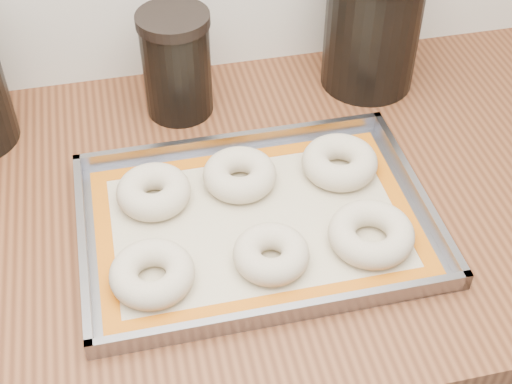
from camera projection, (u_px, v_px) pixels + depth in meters
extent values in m
cube|color=#556055|center=(268.00, 373.00, 1.32)|extent=(3.00, 0.65, 0.86)
cube|color=brown|center=(272.00, 200.00, 1.01)|extent=(3.06, 0.68, 0.04)
cube|color=gray|center=(256.00, 224.00, 0.95)|extent=(0.46, 0.33, 0.00)
cube|color=gray|center=(232.00, 141.00, 1.05)|extent=(0.46, 0.01, 0.02)
cube|color=gray|center=(286.00, 313.00, 0.83)|extent=(0.46, 0.01, 0.02)
cube|color=gray|center=(83.00, 245.00, 0.90)|extent=(0.01, 0.33, 0.02)
cube|color=gray|center=(416.00, 191.00, 0.97)|extent=(0.01, 0.33, 0.02)
cube|color=#C6B793|center=(256.00, 222.00, 0.95)|extent=(0.42, 0.29, 0.00)
cube|color=#C35E0D|center=(236.00, 157.00, 1.04)|extent=(0.42, 0.02, 0.00)
cube|color=#C35E0D|center=(281.00, 300.00, 0.85)|extent=(0.42, 0.02, 0.00)
cube|color=#C35E0D|center=(105.00, 246.00, 0.91)|extent=(0.02, 0.25, 0.00)
cube|color=#C35E0D|center=(397.00, 199.00, 0.98)|extent=(0.02, 0.25, 0.00)
torus|color=beige|center=(152.00, 274.00, 0.86)|extent=(0.11, 0.11, 0.04)
torus|color=beige|center=(271.00, 254.00, 0.88)|extent=(0.10, 0.10, 0.04)
torus|color=beige|center=(371.00, 234.00, 0.91)|extent=(0.14, 0.14, 0.04)
torus|color=beige|center=(154.00, 192.00, 0.96)|extent=(0.11, 0.11, 0.04)
torus|color=beige|center=(240.00, 175.00, 0.99)|extent=(0.13, 0.13, 0.04)
torus|color=beige|center=(340.00, 162.00, 1.00)|extent=(0.12, 0.12, 0.04)
cylinder|color=black|center=(177.00, 69.00, 1.08)|extent=(0.10, 0.10, 0.15)
cylinder|color=black|center=(173.00, 20.00, 1.02)|extent=(0.11, 0.11, 0.02)
cylinder|color=black|center=(372.00, 30.00, 1.12)|extent=(0.15, 0.15, 0.19)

